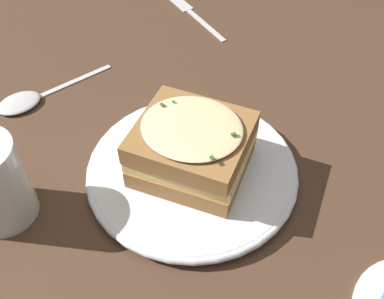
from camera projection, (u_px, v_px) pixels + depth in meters
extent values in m
plane|color=#473021|center=(176.00, 188.00, 0.55)|extent=(2.40, 2.40, 0.00)
cylinder|color=white|center=(192.00, 171.00, 0.56)|extent=(0.25, 0.25, 0.02)
torus|color=white|center=(192.00, 169.00, 0.56)|extent=(0.26, 0.26, 0.01)
cube|color=olive|center=(192.00, 160.00, 0.54)|extent=(0.16, 0.16, 0.03)
cube|color=#EAD17A|center=(192.00, 149.00, 0.53)|extent=(0.16, 0.15, 0.02)
cube|color=olive|center=(192.00, 138.00, 0.51)|extent=(0.16, 0.15, 0.03)
ellipsoid|color=beige|center=(192.00, 128.00, 0.50)|extent=(0.15, 0.14, 0.01)
cube|color=#2D6028|center=(212.00, 158.00, 0.46)|extent=(0.01, 0.01, 0.00)
cube|color=#2D6028|center=(162.00, 104.00, 0.52)|extent=(0.01, 0.00, 0.00)
cube|color=#2D6028|center=(174.00, 102.00, 0.52)|extent=(0.00, 0.00, 0.00)
cube|color=#2D6028|center=(234.00, 134.00, 0.49)|extent=(0.01, 0.01, 0.00)
cube|color=silver|center=(206.00, 25.00, 0.79)|extent=(0.11, 0.04, 0.00)
cube|color=silver|center=(179.00, 1.00, 0.85)|extent=(0.07, 0.04, 0.00)
cube|color=silver|center=(75.00, 81.00, 0.69)|extent=(0.02, 0.12, 0.00)
ellipsoid|color=silver|center=(19.00, 103.00, 0.65)|extent=(0.05, 0.07, 0.01)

